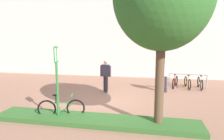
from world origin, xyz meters
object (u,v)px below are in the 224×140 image
(parking_sign_post, at_px, (57,73))
(bike_rack_cluster, at_px, (187,82))
(person_suited_navy, at_px, (106,74))
(person_casual_tan, at_px, (163,74))
(bollard_steel, at_px, (165,82))
(bike_at_sign, at_px, (61,108))

(parking_sign_post, bearing_deg, bike_rack_cluster, 49.17)
(bike_rack_cluster, relative_size, person_suited_navy, 1.22)
(person_casual_tan, bearing_deg, parking_sign_post, -127.86)
(bollard_steel, distance_m, person_suited_navy, 3.39)
(bike_at_sign, bearing_deg, person_suited_navy, 79.60)
(bike_rack_cluster, distance_m, person_suited_navy, 4.83)
(bollard_steel, distance_m, person_casual_tan, 0.80)
(parking_sign_post, distance_m, person_suited_navy, 4.23)
(bike_at_sign, height_order, person_suited_navy, person_suited_navy)
(bike_rack_cluster, bearing_deg, bollard_steel, -153.97)
(bike_at_sign, height_order, person_casual_tan, person_casual_tan)
(bike_at_sign, bearing_deg, parking_sign_post, -95.58)
(bollard_steel, bearing_deg, bike_rack_cluster, 26.03)
(bollard_steel, bearing_deg, person_casual_tan, -105.11)
(parking_sign_post, relative_size, person_casual_tan, 1.49)
(person_casual_tan, bearing_deg, bike_rack_cluster, 39.66)
(bike_at_sign, relative_size, bollard_steel, 1.82)
(parking_sign_post, relative_size, bollard_steel, 2.84)
(bike_at_sign, xyz_separation_m, person_suited_navy, (0.72, 3.90, 0.63))
(parking_sign_post, xyz_separation_m, bollard_steel, (3.85, 5.33, -1.22))
(bollard_steel, xyz_separation_m, person_casual_tan, (-0.15, -0.57, 0.53))
(bollard_steel, height_order, person_suited_navy, person_suited_navy)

